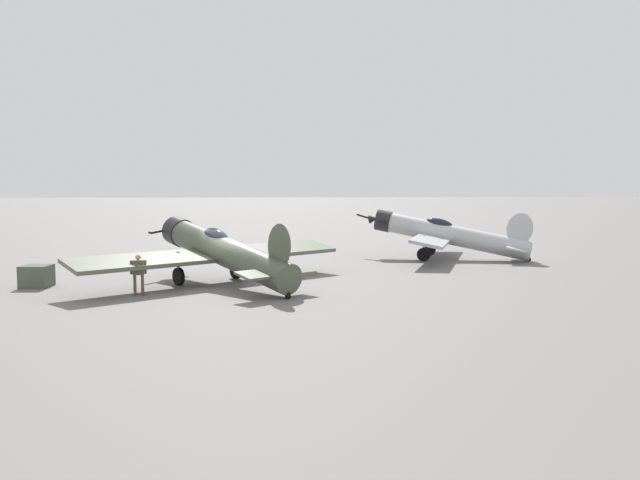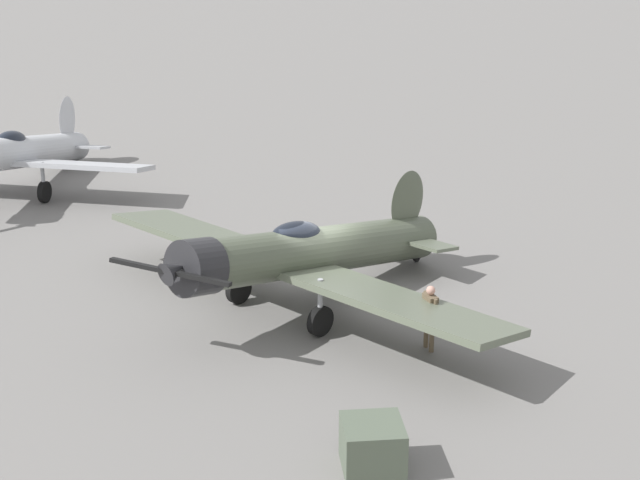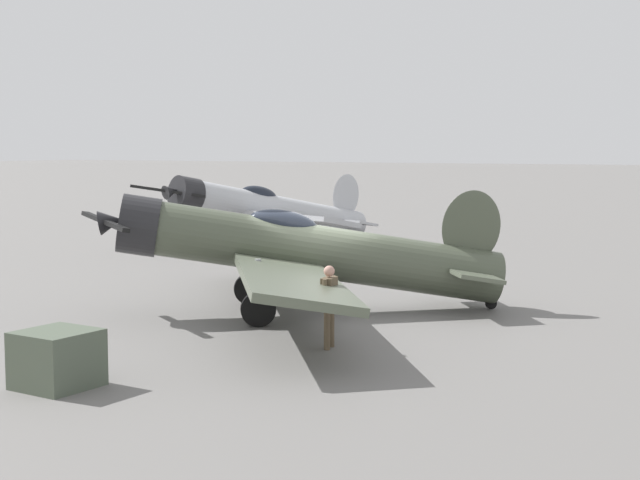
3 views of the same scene
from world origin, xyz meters
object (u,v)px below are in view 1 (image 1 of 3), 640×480
(airplane_foreground, at_px, (221,251))
(airplane_mid_apron, at_px, (446,234))
(ground_crew_mechanic, at_px, (138,271))
(equipment_crate, at_px, (37,276))

(airplane_foreground, xyz_separation_m, airplane_mid_apron, (12.88, 9.07, -0.03))
(airplane_foreground, xyz_separation_m, ground_crew_mechanic, (-3.14, -2.57, -0.52))
(airplane_foreground, bearing_deg, ground_crew_mechanic, 92.20)
(airplane_foreground, height_order, airplane_mid_apron, airplane_foreground)
(airplane_foreground, relative_size, airplane_mid_apron, 1.12)
(airplane_foreground, distance_m, equipment_crate, 8.18)
(airplane_foreground, height_order, ground_crew_mechanic, airplane_foreground)
(ground_crew_mechanic, bearing_deg, equipment_crate, -127.55)
(airplane_mid_apron, height_order, ground_crew_mechanic, airplane_mid_apron)
(airplane_mid_apron, xyz_separation_m, ground_crew_mechanic, (-16.01, -11.65, -0.49))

